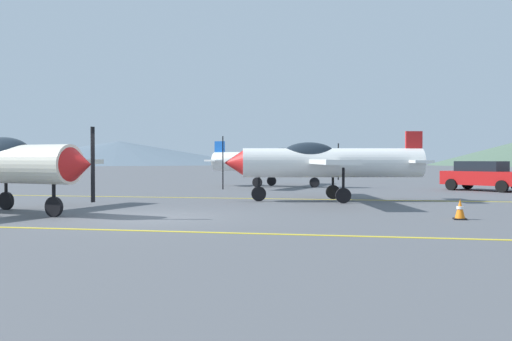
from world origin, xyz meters
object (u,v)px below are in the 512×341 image
at_px(airplane_mid, 325,162).
at_px(car_sedan, 483,175).
at_px(traffic_cone_front, 460,210).
at_px(airplane_far, 273,161).

xyz_separation_m(airplane_mid, car_sedan, (8.04, 9.17, -0.79)).
bearing_deg(car_sedan, traffic_cone_front, -103.55).
bearing_deg(car_sedan, airplane_far, 169.35).
bearing_deg(airplane_far, airplane_mid, -70.71).
relative_size(car_sedan, traffic_cone_front, 7.63).
relative_size(airplane_far, car_sedan, 2.14).
height_order(airplane_mid, car_sedan, airplane_mid).
xyz_separation_m(airplane_far, traffic_cone_front, (8.29, -17.80, -1.34)).
height_order(airplane_mid, traffic_cone_front, airplane_mid).
xyz_separation_m(airplane_mid, airplane_far, (-4.00, 11.43, 0.00)).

